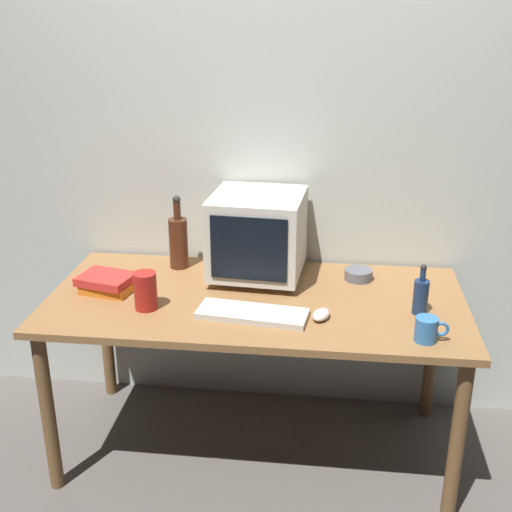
% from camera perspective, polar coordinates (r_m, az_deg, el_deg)
% --- Properties ---
extents(ground_plane, '(6.00, 6.00, 0.00)m').
position_cam_1_polar(ground_plane, '(3.03, 0.00, -16.36)').
color(ground_plane, '#56514C').
extents(back_wall, '(4.00, 0.08, 2.50)m').
position_cam_1_polar(back_wall, '(2.92, 1.09, 9.44)').
color(back_wall, beige).
rests_on(back_wall, ground).
extents(desk, '(1.69, 0.81, 0.74)m').
position_cam_1_polar(desk, '(2.68, 0.00, -5.20)').
color(desk, olive).
rests_on(desk, ground).
extents(crt_monitor, '(0.41, 0.41, 0.37)m').
position_cam_1_polar(crt_monitor, '(2.76, 0.14, 1.87)').
color(crt_monitor, beige).
rests_on(crt_monitor, desk).
extents(keyboard, '(0.44, 0.20, 0.02)m').
position_cam_1_polar(keyboard, '(2.48, -0.32, -5.09)').
color(keyboard, beige).
rests_on(keyboard, desk).
extents(computer_mouse, '(0.09, 0.11, 0.04)m').
position_cam_1_polar(computer_mouse, '(2.47, 5.75, -5.14)').
color(computer_mouse, beige).
rests_on(computer_mouse, desk).
extents(bottle_tall, '(0.08, 0.08, 0.33)m').
position_cam_1_polar(bottle_tall, '(2.91, -6.83, 1.34)').
color(bottle_tall, '#472314').
rests_on(bottle_tall, desk).
extents(bottle_short, '(0.06, 0.06, 0.20)m').
position_cam_1_polar(bottle_short, '(2.56, 14.27, -3.36)').
color(bottle_short, navy).
rests_on(bottle_short, desk).
extents(book_stack, '(0.24, 0.21, 0.07)m').
position_cam_1_polar(book_stack, '(2.75, -12.94, -2.32)').
color(book_stack, orange).
rests_on(book_stack, desk).
extents(mug, '(0.12, 0.08, 0.09)m').
position_cam_1_polar(mug, '(2.38, 14.79, -6.25)').
color(mug, '#3370B2').
rests_on(mug, desk).
extents(cd_spindle, '(0.12, 0.12, 0.04)m').
position_cam_1_polar(cd_spindle, '(2.83, 8.99, -1.61)').
color(cd_spindle, '#595B66').
rests_on(cd_spindle, desk).
extents(metal_canister, '(0.09, 0.09, 0.15)m').
position_cam_1_polar(metal_canister, '(2.55, -9.68, -3.04)').
color(metal_canister, '#A51E19').
rests_on(metal_canister, desk).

